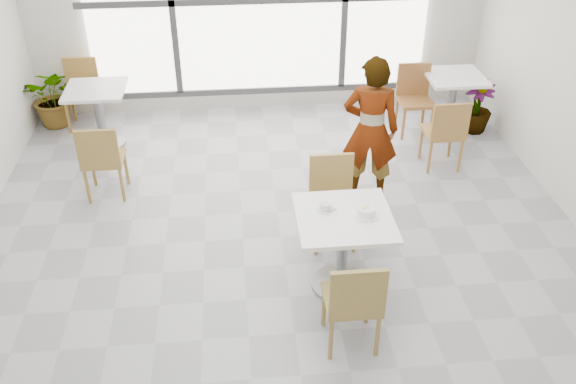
{
  "coord_description": "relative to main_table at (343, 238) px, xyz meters",
  "views": [
    {
      "loc": [
        -0.41,
        -4.46,
        3.69
      ],
      "look_at": [
        0.0,
        -0.3,
        1.0
      ],
      "focal_mm": 38.58,
      "sensor_mm": 36.0,
      "label": 1
    }
  ],
  "objects": [
    {
      "name": "bg_table_right",
      "position": [
        1.91,
        2.88,
        -0.04
      ],
      "size": [
        0.7,
        0.7,
        0.75
      ],
      "color": "white",
      "rests_on": "ground"
    },
    {
      "name": "plant_left",
      "position": [
        -3.17,
        3.53,
        -0.12
      ],
      "size": [
        0.79,
        0.71,
        0.8
      ],
      "primitive_type": "imported",
      "rotation": [
        0.0,
        0.0,
        -0.12
      ],
      "color": "#49804A",
      "rests_on": "ground"
    },
    {
      "name": "chair_near",
      "position": [
        -0.04,
        -0.74,
        -0.02
      ],
      "size": [
        0.42,
        0.42,
        0.87
      ],
      "rotation": [
        0.0,
        0.0,
        3.14
      ],
      "color": "olive",
      "rests_on": "ground"
    },
    {
      "name": "plant_right",
      "position": [
        2.23,
        2.81,
        -0.18
      ],
      "size": [
        0.48,
        0.48,
        0.68
      ],
      "primitive_type": "imported",
      "rotation": [
        0.0,
        0.0,
        -0.33
      ],
      "color": "#4B753A",
      "rests_on": "ground"
    },
    {
      "name": "person",
      "position": [
        0.52,
        1.44,
        0.27
      ],
      "size": [
        0.65,
        0.5,
        1.58
      ],
      "primitive_type": "imported",
      "rotation": [
        0.0,
        0.0,
        2.91
      ],
      "color": "black",
      "rests_on": "ground"
    },
    {
      "name": "bg_chair_left_far",
      "position": [
        -2.8,
        3.53,
        -0.02
      ],
      "size": [
        0.42,
        0.42,
        0.87
      ],
      "color": "olive",
      "rests_on": "ground"
    },
    {
      "name": "window",
      "position": [
        -0.47,
        3.76,
        0.98
      ],
      "size": [
        4.6,
        0.07,
        2.52
      ],
      "color": "white",
      "rests_on": "ground"
    },
    {
      "name": "bg_table_left",
      "position": [
        -2.5,
        2.91,
        -0.04
      ],
      "size": [
        0.7,
        0.7,
        0.75
      ],
      "color": "silver",
      "rests_on": "ground"
    },
    {
      "name": "floor",
      "position": [
        -0.47,
        0.33,
        -0.52
      ],
      "size": [
        7.0,
        7.0,
        0.0
      ],
      "primitive_type": "plane",
      "color": "#9E9EA5",
      "rests_on": "ground"
    },
    {
      "name": "main_table",
      "position": [
        0.0,
        0.0,
        0.0
      ],
      "size": [
        0.8,
        0.8,
        0.75
      ],
      "color": "white",
      "rests_on": "ground"
    },
    {
      "name": "bg_chair_right_near",
      "position": [
        1.51,
        1.91,
        -0.02
      ],
      "size": [
        0.42,
        0.42,
        0.87
      ],
      "rotation": [
        0.0,
        0.0,
        3.14
      ],
      "color": "#A27339",
      "rests_on": "ground"
    },
    {
      "name": "bg_chair_left_near",
      "position": [
        -2.27,
        1.66,
        -0.02
      ],
      "size": [
        0.42,
        0.42,
        0.87
      ],
      "rotation": [
        0.0,
        0.0,
        3.14
      ],
      "color": "olive",
      "rests_on": "ground"
    },
    {
      "name": "coffee_cup",
      "position": [
        -0.15,
        0.1,
        0.26
      ],
      "size": [
        0.16,
        0.13,
        0.07
      ],
      "color": "silver",
      "rests_on": "main_table"
    },
    {
      "name": "oatmeal_bowl",
      "position": [
        0.18,
        -0.01,
        0.27
      ],
      "size": [
        0.21,
        0.21,
        0.09
      ],
      "color": "white",
      "rests_on": "main_table"
    },
    {
      "name": "chair_far",
      "position": [
        0.02,
        0.73,
        -0.02
      ],
      "size": [
        0.42,
        0.42,
        0.87
      ],
      "color": "#A58343",
      "rests_on": "ground"
    },
    {
      "name": "bg_chair_right_far",
      "position": [
        1.43,
        2.93,
        -0.02
      ],
      "size": [
        0.42,
        0.42,
        0.87
      ],
      "color": "#946032",
      "rests_on": "ground"
    }
  ]
}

